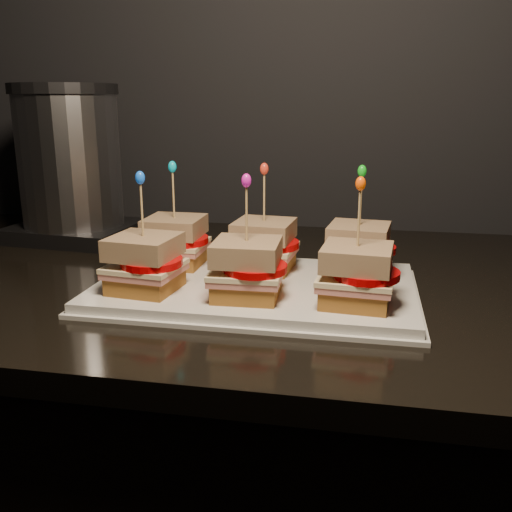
# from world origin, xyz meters

# --- Properties ---
(wall_back) EXTENTS (4.00, 0.04, 2.70)m
(wall_back) POSITION_xyz_m (0.00, 2.00, 1.35)
(wall_back) COLOR black
(wall_back) RESTS_ON ground
(granite_slab) EXTENTS (2.43, 0.73, 0.03)m
(granite_slab) POSITION_xyz_m (0.13, 1.65, 0.91)
(granite_slab) COLOR black
(granite_slab) RESTS_ON cabinet
(platter) EXTENTS (0.43, 0.26, 0.02)m
(platter) POSITION_xyz_m (-0.13, 1.55, 0.94)
(platter) COLOR silver
(platter) RESTS_ON granite_slab
(platter_rim) EXTENTS (0.44, 0.28, 0.01)m
(platter_rim) POSITION_xyz_m (-0.13, 1.55, 0.93)
(platter_rim) COLOR silver
(platter_rim) RESTS_ON granite_slab
(sandwich_0_bread_bot) EXTENTS (0.08, 0.08, 0.02)m
(sandwich_0_bread_bot) POSITION_xyz_m (-0.27, 1.61, 0.96)
(sandwich_0_bread_bot) COLOR brown
(sandwich_0_bread_bot) RESTS_ON platter
(sandwich_0_ham) EXTENTS (0.09, 0.09, 0.01)m
(sandwich_0_ham) POSITION_xyz_m (-0.27, 1.61, 0.97)
(sandwich_0_ham) COLOR #B95B51
(sandwich_0_ham) RESTS_ON sandwich_0_bread_bot
(sandwich_0_cheese) EXTENTS (0.09, 0.09, 0.01)m
(sandwich_0_cheese) POSITION_xyz_m (-0.27, 1.61, 0.98)
(sandwich_0_cheese) COLOR beige
(sandwich_0_cheese) RESTS_ON sandwich_0_ham
(sandwich_0_tomato) EXTENTS (0.08, 0.08, 0.01)m
(sandwich_0_tomato) POSITION_xyz_m (-0.25, 1.61, 0.99)
(sandwich_0_tomato) COLOR #B60406
(sandwich_0_tomato) RESTS_ON sandwich_0_cheese
(sandwich_0_bread_top) EXTENTS (0.08, 0.08, 0.03)m
(sandwich_0_bread_top) POSITION_xyz_m (-0.27, 1.61, 1.01)
(sandwich_0_bread_top) COLOR #5B2C10
(sandwich_0_bread_top) RESTS_ON sandwich_0_tomato
(sandwich_0_pick) EXTENTS (0.00, 0.00, 0.09)m
(sandwich_0_pick) POSITION_xyz_m (-0.27, 1.61, 1.05)
(sandwich_0_pick) COLOR tan
(sandwich_0_pick) RESTS_ON sandwich_0_bread_top
(sandwich_0_frill) EXTENTS (0.01, 0.01, 0.02)m
(sandwich_0_frill) POSITION_xyz_m (-0.27, 1.61, 1.10)
(sandwich_0_frill) COLOR #05A5B9
(sandwich_0_frill) RESTS_ON sandwich_0_pick
(sandwich_1_bread_bot) EXTENTS (0.09, 0.09, 0.02)m
(sandwich_1_bread_bot) POSITION_xyz_m (-0.13, 1.61, 0.96)
(sandwich_1_bread_bot) COLOR brown
(sandwich_1_bread_bot) RESTS_ON platter
(sandwich_1_ham) EXTENTS (0.09, 0.09, 0.01)m
(sandwich_1_ham) POSITION_xyz_m (-0.13, 1.61, 0.97)
(sandwich_1_ham) COLOR #B95B51
(sandwich_1_ham) RESTS_ON sandwich_1_bread_bot
(sandwich_1_cheese) EXTENTS (0.10, 0.09, 0.01)m
(sandwich_1_cheese) POSITION_xyz_m (-0.13, 1.61, 0.98)
(sandwich_1_cheese) COLOR beige
(sandwich_1_cheese) RESTS_ON sandwich_1_ham
(sandwich_1_tomato) EXTENTS (0.08, 0.08, 0.01)m
(sandwich_1_tomato) POSITION_xyz_m (-0.12, 1.61, 0.99)
(sandwich_1_tomato) COLOR #B60406
(sandwich_1_tomato) RESTS_ON sandwich_1_cheese
(sandwich_1_bread_top) EXTENTS (0.09, 0.09, 0.03)m
(sandwich_1_bread_top) POSITION_xyz_m (-0.13, 1.61, 1.01)
(sandwich_1_bread_top) COLOR #5B2C10
(sandwich_1_bread_top) RESTS_ON sandwich_1_tomato
(sandwich_1_pick) EXTENTS (0.00, 0.00, 0.09)m
(sandwich_1_pick) POSITION_xyz_m (-0.13, 1.61, 1.05)
(sandwich_1_pick) COLOR tan
(sandwich_1_pick) RESTS_ON sandwich_1_bread_top
(sandwich_1_frill) EXTENTS (0.01, 0.01, 0.02)m
(sandwich_1_frill) POSITION_xyz_m (-0.13, 1.61, 1.10)
(sandwich_1_frill) COLOR red
(sandwich_1_frill) RESTS_ON sandwich_1_pick
(sandwich_2_bread_bot) EXTENTS (0.09, 0.09, 0.02)m
(sandwich_2_bread_bot) POSITION_xyz_m (0.00, 1.61, 0.96)
(sandwich_2_bread_bot) COLOR brown
(sandwich_2_bread_bot) RESTS_ON platter
(sandwich_2_ham) EXTENTS (0.10, 0.09, 0.01)m
(sandwich_2_ham) POSITION_xyz_m (0.00, 1.61, 0.97)
(sandwich_2_ham) COLOR #B95B51
(sandwich_2_ham) RESTS_ON sandwich_2_bread_bot
(sandwich_2_cheese) EXTENTS (0.10, 0.10, 0.01)m
(sandwich_2_cheese) POSITION_xyz_m (0.00, 1.61, 0.98)
(sandwich_2_cheese) COLOR beige
(sandwich_2_cheese) RESTS_ON sandwich_2_ham
(sandwich_2_tomato) EXTENTS (0.08, 0.08, 0.01)m
(sandwich_2_tomato) POSITION_xyz_m (0.02, 1.61, 0.99)
(sandwich_2_tomato) COLOR #B60406
(sandwich_2_tomato) RESTS_ON sandwich_2_cheese
(sandwich_2_bread_top) EXTENTS (0.09, 0.09, 0.03)m
(sandwich_2_bread_top) POSITION_xyz_m (0.00, 1.61, 1.01)
(sandwich_2_bread_top) COLOR #5B2C10
(sandwich_2_bread_top) RESTS_ON sandwich_2_tomato
(sandwich_2_pick) EXTENTS (0.00, 0.00, 0.09)m
(sandwich_2_pick) POSITION_xyz_m (0.00, 1.61, 1.05)
(sandwich_2_pick) COLOR tan
(sandwich_2_pick) RESTS_ON sandwich_2_bread_top
(sandwich_2_frill) EXTENTS (0.01, 0.01, 0.02)m
(sandwich_2_frill) POSITION_xyz_m (0.00, 1.61, 1.10)
(sandwich_2_frill) COLOR #15A71A
(sandwich_2_frill) RESTS_ON sandwich_2_pick
(sandwich_3_bread_bot) EXTENTS (0.09, 0.09, 0.02)m
(sandwich_3_bread_bot) POSITION_xyz_m (-0.27, 1.49, 0.96)
(sandwich_3_bread_bot) COLOR brown
(sandwich_3_bread_bot) RESTS_ON platter
(sandwich_3_ham) EXTENTS (0.10, 0.09, 0.01)m
(sandwich_3_ham) POSITION_xyz_m (-0.27, 1.49, 0.97)
(sandwich_3_ham) COLOR #B95B51
(sandwich_3_ham) RESTS_ON sandwich_3_bread_bot
(sandwich_3_cheese) EXTENTS (0.10, 0.10, 0.01)m
(sandwich_3_cheese) POSITION_xyz_m (-0.27, 1.49, 0.98)
(sandwich_3_cheese) COLOR beige
(sandwich_3_cheese) RESTS_ON sandwich_3_ham
(sandwich_3_tomato) EXTENTS (0.08, 0.08, 0.01)m
(sandwich_3_tomato) POSITION_xyz_m (-0.25, 1.49, 0.99)
(sandwich_3_tomato) COLOR #B60406
(sandwich_3_tomato) RESTS_ON sandwich_3_cheese
(sandwich_3_bread_top) EXTENTS (0.09, 0.09, 0.03)m
(sandwich_3_bread_top) POSITION_xyz_m (-0.27, 1.49, 1.01)
(sandwich_3_bread_top) COLOR #5B2C10
(sandwich_3_bread_top) RESTS_ON sandwich_3_tomato
(sandwich_3_pick) EXTENTS (0.00, 0.00, 0.09)m
(sandwich_3_pick) POSITION_xyz_m (-0.27, 1.49, 1.05)
(sandwich_3_pick) COLOR tan
(sandwich_3_pick) RESTS_ON sandwich_3_bread_top
(sandwich_3_frill) EXTENTS (0.01, 0.01, 0.02)m
(sandwich_3_frill) POSITION_xyz_m (-0.27, 1.49, 1.10)
(sandwich_3_frill) COLOR blue
(sandwich_3_frill) RESTS_ON sandwich_3_pick
(sandwich_4_bread_bot) EXTENTS (0.08, 0.08, 0.02)m
(sandwich_4_bread_bot) POSITION_xyz_m (-0.13, 1.49, 0.96)
(sandwich_4_bread_bot) COLOR brown
(sandwich_4_bread_bot) RESTS_ON platter
(sandwich_4_ham) EXTENTS (0.09, 0.09, 0.01)m
(sandwich_4_ham) POSITION_xyz_m (-0.13, 1.49, 0.97)
(sandwich_4_ham) COLOR #B95B51
(sandwich_4_ham) RESTS_ON sandwich_4_bread_bot
(sandwich_4_cheese) EXTENTS (0.09, 0.09, 0.01)m
(sandwich_4_cheese) POSITION_xyz_m (-0.13, 1.49, 0.98)
(sandwich_4_cheese) COLOR beige
(sandwich_4_cheese) RESTS_ON sandwich_4_ham
(sandwich_4_tomato) EXTENTS (0.08, 0.08, 0.01)m
(sandwich_4_tomato) POSITION_xyz_m (-0.12, 1.49, 0.99)
(sandwich_4_tomato) COLOR #B60406
(sandwich_4_tomato) RESTS_ON sandwich_4_cheese
(sandwich_4_bread_top) EXTENTS (0.08, 0.08, 0.03)m
(sandwich_4_bread_top) POSITION_xyz_m (-0.13, 1.49, 1.01)
(sandwich_4_bread_top) COLOR #5B2C10
(sandwich_4_bread_top) RESTS_ON sandwich_4_tomato
(sandwich_4_pick) EXTENTS (0.00, 0.00, 0.09)m
(sandwich_4_pick) POSITION_xyz_m (-0.13, 1.49, 1.05)
(sandwich_4_pick) COLOR tan
(sandwich_4_pick) RESTS_ON sandwich_4_bread_top
(sandwich_4_frill) EXTENTS (0.01, 0.01, 0.02)m
(sandwich_4_frill) POSITION_xyz_m (-0.13, 1.49, 1.10)
(sandwich_4_frill) COLOR #D318A0
(sandwich_4_frill) RESTS_ON sandwich_4_pick
(sandwich_5_bread_bot) EXTENTS (0.09, 0.09, 0.02)m
(sandwich_5_bread_bot) POSITION_xyz_m (0.00, 1.49, 0.96)
(sandwich_5_bread_bot) COLOR brown
(sandwich_5_bread_bot) RESTS_ON platter
(sandwich_5_ham) EXTENTS (0.09, 0.09, 0.01)m
(sandwich_5_ham) POSITION_xyz_m (0.00, 1.49, 0.97)
(sandwich_5_ham) COLOR #B95B51
(sandwich_5_ham) RESTS_ON sandwich_5_bread_bot
(sandwich_5_cheese) EXTENTS (0.10, 0.09, 0.01)m
(sandwich_5_cheese) POSITION_xyz_m (0.00, 1.49, 0.98)
(sandwich_5_cheese) COLOR beige
(sandwich_5_cheese) RESTS_ON sandwich_5_ham
(sandwich_5_tomato) EXTENTS (0.08, 0.08, 0.01)m
(sandwich_5_tomato) POSITION_xyz_m (0.02, 1.49, 0.99)
(sandwich_5_tomato) COLOR #B60406
(sandwich_5_tomato) RESTS_ON sandwich_5_cheese
(sandwich_5_bread_top) EXTENTS (0.09, 0.09, 0.03)m
(sandwich_5_bread_top) POSITION_xyz_m (0.00, 1.49, 1.01)
(sandwich_5_bread_top) COLOR #5B2C10
(sandwich_5_bread_top) RESTS_ON sandwich_5_tomato
(sandwich_5_pick) EXTENTS (0.00, 0.00, 0.09)m
(sandwich_5_pick) POSITION_xyz_m (0.00, 1.49, 1.05)
(sandwich_5_pick) COLOR tan
(sandwich_5_pick) RESTS_ON sandwich_5_bread_top
(sandwich_5_frill) EXTENTS (0.01, 0.01, 0.02)m
(sandwich_5_frill) POSITION_xyz_m (0.00, 1.49, 1.10)
(sandwich_5_frill) COLOR #FE4C05
(sandwich_5_frill) RESTS_ON sandwich_5_pick
(appliance_base) EXTENTS (0.24, 0.20, 0.03)m
(appliance_base) POSITION_xyz_m (-0.54, 1.81, 0.94)
(appliance_base) COLOR #262628
(appliance_base) RESTS_ON granite_slab
(appliance_body) EXTENTS (0.19, 0.19, 0.24)m
(appliance_body) POSITION_xyz_m (-0.54, 1.81, 1.08)
(appliance_body) COLOR silver
(appliance_body) RESTS_ON appliance_base
(appliance_lid) EXTENTS (0.19, 0.19, 0.02)m
(appliance_lid) POSITION_xyz_m (-0.54, 1.81, 1.21)
(appliance_lid) COLOR #262628
(appliance_lid) RESTS_ON appliance_body
(appliance) EXTENTS (0.22, 0.19, 0.29)m
(appliance) POSITION_xyz_m (-0.54, 1.81, 1.07)
(appliance) COLOR silver
(appliance) RESTS_ON granite_slab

